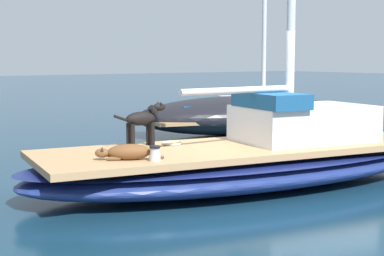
# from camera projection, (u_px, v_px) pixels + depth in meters

# --- Properties ---
(ground_plane) EXTENTS (120.00, 120.00, 0.00)m
(ground_plane) POSITION_uv_depth(u_px,v_px,m) (242.00, 185.00, 9.46)
(ground_plane) COLOR #143347
(sailboat_main) EXTENTS (3.66, 7.55, 0.66)m
(sailboat_main) POSITION_uv_depth(u_px,v_px,m) (242.00, 165.00, 9.42)
(sailboat_main) COLOR navy
(sailboat_main) RESTS_ON ground
(cabin_house) EXTENTS (1.74, 2.42, 0.84)m
(cabin_house) POSITION_uv_depth(u_px,v_px,m) (300.00, 121.00, 9.82)
(cabin_house) COLOR silver
(cabin_house) RESTS_ON sailboat_main
(dog_brown) EXTENTS (0.55, 0.87, 0.22)m
(dog_brown) POSITION_uv_depth(u_px,v_px,m) (127.00, 152.00, 8.03)
(dog_brown) COLOR brown
(dog_brown) RESTS_ON sailboat_main
(dog_black) EXTENTS (0.22, 0.94, 0.70)m
(dog_black) POSITION_uv_depth(u_px,v_px,m) (143.00, 120.00, 9.23)
(dog_black) COLOR black
(dog_black) RESTS_ON sailboat_main
(deck_winch) EXTENTS (0.16, 0.16, 0.21)m
(deck_winch) POSITION_uv_depth(u_px,v_px,m) (155.00, 154.00, 7.94)
(deck_winch) COLOR #B7B7BC
(deck_winch) RESTS_ON sailboat_main
(coiled_rope) EXTENTS (0.32, 0.32, 0.04)m
(coiled_rope) POSITION_uv_depth(u_px,v_px,m) (172.00, 143.00, 9.45)
(coiled_rope) COLOR beige
(coiled_rope) RESTS_ON sailboat_main
(moored_boat_port_side) EXTENTS (4.01, 6.49, 7.43)m
(moored_boat_port_side) POSITION_uv_depth(u_px,v_px,m) (243.00, 114.00, 15.83)
(moored_boat_port_side) COLOR black
(moored_boat_port_side) RESTS_ON ground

